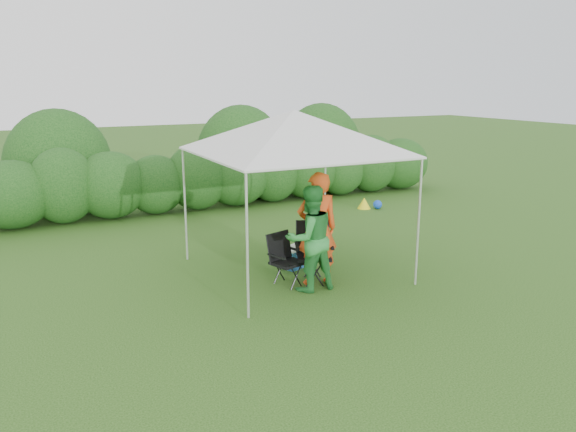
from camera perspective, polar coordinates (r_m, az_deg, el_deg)
name	(u,v)px	position (r m, az deg, el deg)	size (l,w,h in m)	color
ground	(307,280)	(9.62, 1.97, -6.49)	(70.00, 70.00, 0.00)	#38631F
hedge	(201,178)	(14.82, -8.81, 3.81)	(14.73, 1.53, 1.80)	#26591D
canopy	(294,132)	(9.51, 0.63, 8.53)	(3.10, 3.10, 2.83)	silver
chair_right	(313,248)	(9.45, 2.60, -3.23)	(0.76, 0.74, 1.00)	black
chair_left	(284,256)	(9.28, -0.40, -4.04)	(0.63, 0.60, 0.86)	black
man	(317,229)	(9.18, 2.99, -1.31)	(0.69, 0.45, 1.89)	#FB511C
woman	(310,238)	(8.94, 2.24, -2.28)	(0.83, 0.65, 1.72)	green
cooler	(294,257)	(10.17, 0.59, -4.22)	(0.54, 0.48, 0.38)	#1D4D89
bottle	(298,241)	(10.07, 1.00, -2.51)	(0.07, 0.07, 0.26)	#592D0C
lawn_toy	(368,204)	(14.96, 8.09, 1.27)	(0.58, 0.49, 0.29)	#FFF11A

